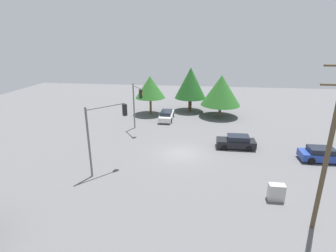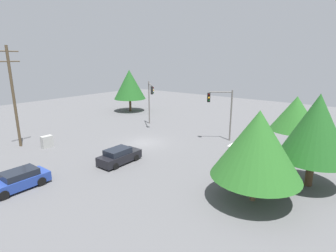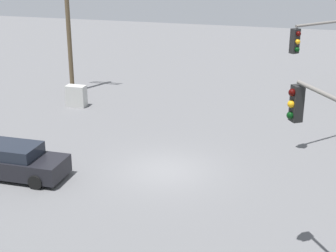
# 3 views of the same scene
# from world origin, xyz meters

# --- Properties ---
(ground_plane) EXTENTS (80.00, 80.00, 0.00)m
(ground_plane) POSITION_xyz_m (0.00, 0.00, 0.00)
(ground_plane) COLOR #5B5B5E
(sedan_blue) EXTENTS (4.22, 1.96, 1.38)m
(sedan_blue) POSITION_xyz_m (13.71, 0.02, 0.67)
(sedan_blue) COLOR #233D93
(sedan_blue) RESTS_ON ground_plane
(sedan_white) EXTENTS (1.86, 4.72, 1.38)m
(sedan_white) POSITION_xyz_m (-3.08, 11.47, 0.67)
(sedan_white) COLOR silver
(sedan_white) RESTS_ON ground_plane
(sedan_dark) EXTENTS (4.11, 1.86, 1.42)m
(sedan_dark) POSITION_xyz_m (5.81, 2.25, 0.68)
(sedan_dark) COLOR black
(sedan_dark) RESTS_ON ground_plane
(traffic_signal_main) EXTENTS (1.79, 2.49, 5.94)m
(traffic_signal_main) POSITION_xyz_m (-6.19, 6.46, 4.02)
(traffic_signal_main) COLOR slate
(traffic_signal_main) RESTS_ON ground_plane
(traffic_signal_cross) EXTENTS (2.73, 2.98, 6.21)m
(traffic_signal_cross) POSITION_xyz_m (-6.35, -4.57, 4.25)
(traffic_signal_cross) COLOR slate
(traffic_signal_cross) RESTS_ON ground_plane
(utility_pole_tall) EXTENTS (2.20, 0.28, 10.68)m
(utility_pole_tall) POSITION_xyz_m (9.15, -10.04, 5.64)
(utility_pole_tall) COLOR brown
(utility_pole_tall) RESTS_ON ground_plane
(electrical_cabinet) EXTENTS (1.15, 0.63, 1.28)m
(electrical_cabinet) POSITION_xyz_m (7.57, -7.29, 0.64)
(electrical_cabinet) COLOR #B2B2AD
(electrical_cabinet) RESTS_ON ground_plane
(tree_corner) EXTENTS (5.64, 5.64, 7.44)m
(tree_corner) POSITION_xyz_m (-12.34, -14.75, 4.85)
(tree_corner) COLOR #4C3823
(tree_corner) RESTS_ON ground_plane
(tree_left) EXTENTS (4.60, 4.60, 5.92)m
(tree_left) POSITION_xyz_m (-5.97, 14.31, 4.24)
(tree_left) COLOR brown
(tree_left) RESTS_ON ground_plane
(tree_far) EXTENTS (5.89, 5.89, 6.23)m
(tree_far) POSITION_xyz_m (4.74, 14.36, 3.99)
(tree_far) COLOR brown
(tree_far) RESTS_ON ground_plane
(tree_behind) EXTENTS (4.98, 4.98, 7.01)m
(tree_behind) POSITION_xyz_m (0.07, 16.94, 4.56)
(tree_behind) COLOR #4C3823
(tree_behind) RESTS_ON ground_plane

